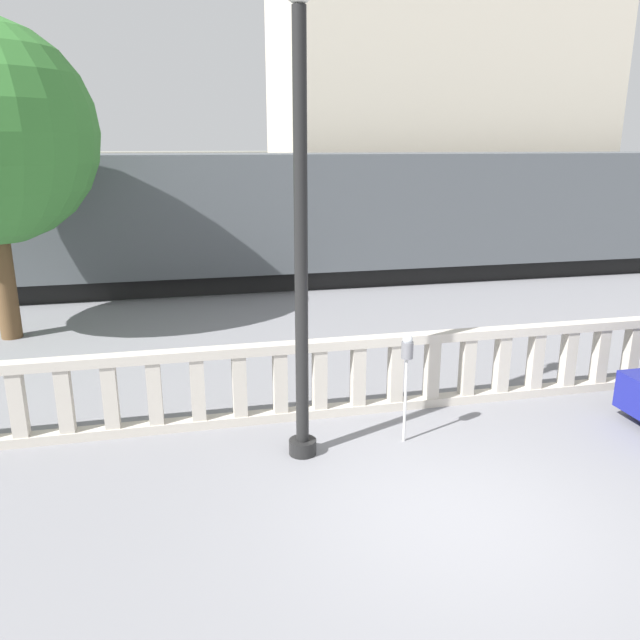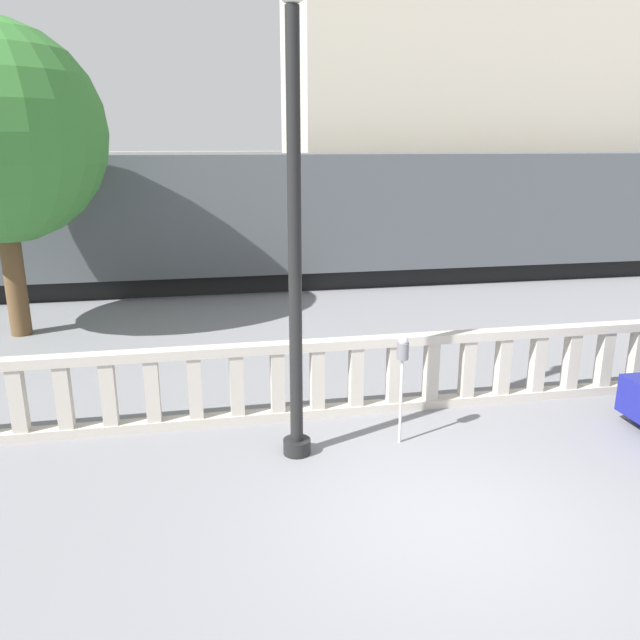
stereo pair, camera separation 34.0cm
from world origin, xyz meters
The scene contains 7 objects.
ground_plane centered at (0.00, 0.00, 0.00)m, with size 160.00×160.00×0.00m, color slate.
balustrade centered at (0.00, 2.95, 0.60)m, with size 14.86×0.24×1.21m.
lamppost centered at (-1.40, 1.82, 3.13)m, with size 0.37×0.37×5.88m.
parking_meter centered at (0.06, 1.86, 1.25)m, with size 0.16×0.16×1.56m.
train_near centered at (3.96, 12.49, 1.96)m, with size 29.02×3.07×4.34m.
train_far centered at (-1.86, 30.66, 1.88)m, with size 25.33×2.92×4.18m.
building_block centered at (7.29, 18.54, 6.00)m, with size 12.32×6.43×12.00m.
Camera 2 is at (-2.54, -5.70, 4.04)m, focal length 35.00 mm.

